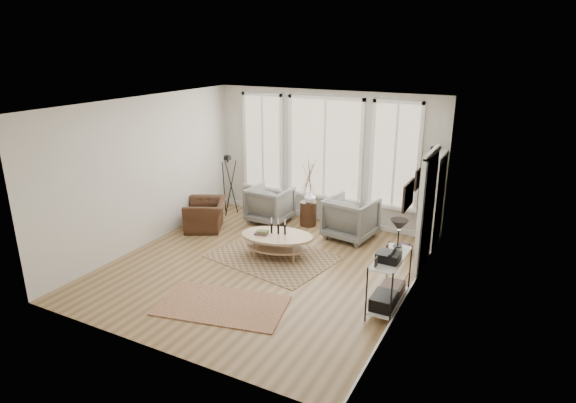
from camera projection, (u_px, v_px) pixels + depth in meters
The scene contains 17 objects.
room at pixel (263, 191), 8.20m from camera, with size 5.50×5.54×2.90m.
bay_window at pixel (325, 151), 10.42m from camera, with size 4.14×0.12×2.24m.
door at pixel (427, 211), 8.13m from camera, with size 0.09×1.06×2.22m.
bookcase at pixel (431, 202), 9.15m from camera, with size 0.31×0.85×2.06m.
low_shelf at pixel (390, 277), 7.19m from camera, with size 0.38×1.08×1.30m.
wall_art at pixel (411, 191), 6.70m from camera, with size 0.04×0.88×0.44m.
rug_main at pixel (273, 257), 9.04m from camera, with size 2.16×1.62×0.01m, color brown.
rug_runner at pixel (222, 305), 7.37m from camera, with size 1.94×1.08×0.01m, color brown.
coffee_table at pixel (276, 239), 8.99m from camera, with size 1.52×1.15×0.63m.
armchair_left at pixel (270, 204), 10.73m from camera, with size 0.86×0.89×0.81m, color slate.
armchair_right at pixel (351, 218), 9.83m from camera, with size 0.92×0.95×0.86m, color slate.
side_table at pixel (308, 194), 10.40m from camera, with size 0.36×0.36×1.51m.
vase at pixel (310, 197), 10.36m from camera, with size 0.25×0.25×0.26m, color silver.
accent_chair at pixel (206, 215), 10.37m from camera, with size 0.83×0.95×0.62m, color #3C2215.
tripod_camera at pixel (229, 187), 11.18m from camera, with size 0.49×0.49×1.39m.
book_stack_near at pixel (402, 248), 9.26m from camera, with size 0.19×0.25×0.16m, color brown.
book_stack_far at pixel (401, 250), 9.20m from camera, with size 0.18×0.23×0.15m, color brown.
Camera 1 is at (4.01, -6.74, 3.85)m, focal length 30.00 mm.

